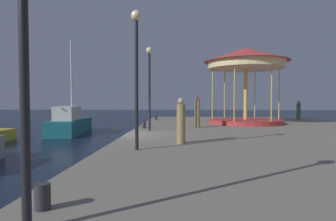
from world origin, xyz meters
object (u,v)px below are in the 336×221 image
(lamp_post_mid_promenade, at_px, (136,56))
(bollard_center, at_px, (144,125))
(lamp_post_far_end, at_px, (149,74))
(bollard_north, at_px, (43,197))
(bollard_south, at_px, (156,117))
(person_mid_promenade, at_px, (299,110))
(person_near_carousel, at_px, (181,122))
(sailboat_teal, at_px, (69,123))
(carousel, at_px, (246,67))
(person_by_the_water, at_px, (197,113))

(lamp_post_mid_promenade, height_order, bollard_center, lamp_post_mid_promenade)
(lamp_post_far_end, bearing_deg, bollard_north, -91.94)
(lamp_post_far_end, height_order, bollard_center, lamp_post_far_end)
(bollard_north, xyz_separation_m, bollard_south, (-0.10, 20.25, 0.00))
(person_mid_promenade, relative_size, person_near_carousel, 0.96)
(sailboat_teal, relative_size, bollard_south, 17.55)
(carousel, distance_m, person_mid_promenade, 7.88)
(bollard_north, bearing_deg, lamp_post_mid_promenade, 83.23)
(lamp_post_mid_promenade, relative_size, bollard_south, 11.79)
(lamp_post_mid_promenade, relative_size, bollard_north, 11.79)
(bollard_north, xyz_separation_m, person_by_the_water, (3.15, 13.34, 0.72))
(carousel, relative_size, person_mid_promenade, 3.59)
(bollard_north, distance_m, person_near_carousel, 7.13)
(bollard_north, relative_size, bollard_center, 1.00)
(carousel, height_order, person_near_carousel, carousel)
(bollard_center, xyz_separation_m, person_mid_promenade, (12.61, 8.34, 0.60))
(person_mid_promenade, bearing_deg, lamp_post_far_end, -141.11)
(bollard_north, bearing_deg, carousel, 67.58)
(lamp_post_far_end, bearing_deg, person_near_carousel, -68.65)
(person_mid_promenade, xyz_separation_m, person_by_the_water, (-9.33, -7.67, 0.12))
(sailboat_teal, xyz_separation_m, lamp_post_far_end, (6.54, -4.94, 3.15))
(bollard_center, bearing_deg, person_mid_promenade, 33.47)
(bollard_north, bearing_deg, person_by_the_water, 76.71)
(bollard_south, distance_m, person_mid_promenade, 12.62)
(lamp_post_far_end, height_order, bollard_north, lamp_post_far_end)
(bollard_center, bearing_deg, person_near_carousel, -69.11)
(bollard_center, bearing_deg, bollard_north, -89.45)
(sailboat_teal, relative_size, carousel, 1.14)
(carousel, relative_size, person_by_the_water, 3.15)
(bollard_north, distance_m, bollard_center, 12.68)
(person_near_carousel, bearing_deg, bollard_south, 99.41)
(person_by_the_water, xyz_separation_m, person_near_carousel, (-1.02, -6.57, -0.08))
(bollard_north, bearing_deg, lamp_post_far_end, 88.06)
(lamp_post_mid_promenade, xyz_separation_m, person_mid_promenade, (11.86, 15.75, -2.38))
(lamp_post_mid_promenade, bearing_deg, person_by_the_water, 72.63)
(bollard_south, xyz_separation_m, person_by_the_water, (3.25, -6.91, 0.72))
(bollard_north, bearing_deg, sailboat_teal, 110.84)
(lamp_post_mid_promenade, bearing_deg, bollard_center, 95.76)
(lamp_post_far_end, bearing_deg, sailboat_teal, 142.95)
(carousel, height_order, lamp_post_far_end, carousel)
(carousel, relative_size, bollard_north, 15.35)
(bollard_south, relative_size, person_mid_promenade, 0.23)
(sailboat_teal, height_order, person_mid_promenade, sailboat_teal)
(lamp_post_far_end, height_order, person_near_carousel, lamp_post_far_end)
(carousel, height_order, bollard_south, carousel)
(lamp_post_far_end, xyz_separation_m, bollard_south, (-0.48, 9.00, -2.93))
(person_mid_promenade, height_order, person_by_the_water, person_by_the_water)
(bollard_center, relative_size, person_by_the_water, 0.21)
(bollard_center, xyz_separation_m, person_by_the_water, (3.27, 0.66, 0.72))
(carousel, distance_m, bollard_north, 18.42)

